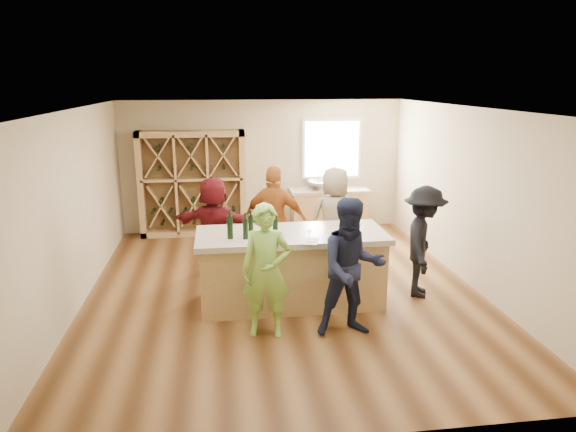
{
  "coord_description": "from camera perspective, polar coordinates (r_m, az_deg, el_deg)",
  "views": [
    {
      "loc": [
        -0.93,
        -7.44,
        3.2
      ],
      "look_at": [
        0.1,
        0.2,
        1.15
      ],
      "focal_mm": 32.0,
      "sensor_mm": 36.0,
      "label": 1
    }
  ],
  "objects": [
    {
      "name": "tasting_menu_b",
      "position": [
        6.97,
        2.45,
        -2.81
      ],
      "size": [
        0.31,
        0.36,
        0.0
      ],
      "primitive_type": "cube",
      "rotation": [
        0.0,
        0.0,
        -0.3
      ],
      "color": "white",
      "rests_on": "tasting_counter_top"
    },
    {
      "name": "wall_front",
      "position": [
        4.38,
        5.36,
        -9.39
      ],
      "size": [
        6.0,
        0.1,
        2.8
      ],
      "primitive_type": "cube",
      "color": "#C4B18E",
      "rests_on": "ground"
    },
    {
      "name": "wall_left",
      "position": [
        7.94,
        -22.94,
        0.59
      ],
      "size": [
        0.1,
        7.0,
        2.8
      ],
      "primitive_type": "cube",
      "color": "#C4B18E",
      "rests_on": "ground"
    },
    {
      "name": "tasting_counter_top",
      "position": [
        7.37,
        0.38,
        -2.15
      ],
      "size": [
        2.72,
        1.12,
        0.08
      ],
      "primitive_type": "cube",
      "color": "#B3A494",
      "rests_on": "tasting_counter_base"
    },
    {
      "name": "wine_bottle_c",
      "position": [
        7.21,
        -4.15,
        -1.02
      ],
      "size": [
        0.08,
        0.08,
        0.29
      ],
      "primitive_type": "cylinder",
      "rotation": [
        0.0,
        0.0,
        -0.16
      ],
      "color": "black",
      "rests_on": "tasting_counter_top"
    },
    {
      "name": "tasting_counter_base",
      "position": [
        7.54,
        0.37,
        -6.07
      ],
      "size": [
        2.6,
        1.0,
        1.0
      ],
      "primitive_type": "cube",
      "color": "tan",
      "rests_on": "floor"
    },
    {
      "name": "wine_bottle_e",
      "position": [
        7.14,
        -1.41,
        -1.11
      ],
      "size": [
        0.08,
        0.08,
        0.3
      ],
      "primitive_type": "cylinder",
      "rotation": [
        0.0,
        0.0,
        0.11
      ],
      "color": "black",
      "rests_on": "tasting_counter_top"
    },
    {
      "name": "window_frame",
      "position": [
        11.27,
        4.87,
        7.44
      ],
      "size": [
        1.3,
        0.06,
        1.3
      ],
      "primitive_type": "cube",
      "color": "white",
      "rests_on": "wall_back"
    },
    {
      "name": "back_counter_base",
      "position": [
        11.24,
        4.52,
        0.57
      ],
      "size": [
        1.6,
        0.58,
        0.86
      ],
      "primitive_type": "cube",
      "color": "tan",
      "rests_on": "floor"
    },
    {
      "name": "person_server",
      "position": [
        7.96,
        14.81,
        -2.79
      ],
      "size": [
        0.9,
        1.21,
        1.7
      ],
      "primitive_type": "imported",
      "rotation": [
        0.0,
        0.0,
        1.16
      ],
      "color": "black",
      "rests_on": "floor"
    },
    {
      "name": "person_far_right",
      "position": [
        8.77,
        5.2,
        -0.38
      ],
      "size": [
        0.9,
        0.6,
        1.8
      ],
      "primitive_type": "imported",
      "rotation": [
        0.0,
        0.0,
        3.18
      ],
      "color": "gray",
      "rests_on": "floor"
    },
    {
      "name": "window_pane",
      "position": [
        11.24,
        4.91,
        7.42
      ],
      "size": [
        1.18,
        0.01,
        1.18
      ],
      "primitive_type": "cube",
      "color": "white",
      "rests_on": "wall_back"
    },
    {
      "name": "wine_rack",
      "position": [
        10.93,
        -10.55,
        3.55
      ],
      "size": [
        2.2,
        0.45,
        2.2
      ],
      "primitive_type": "cube",
      "color": "tan",
      "rests_on": "floor"
    },
    {
      "name": "person_far_left",
      "position": [
        8.66,
        -8.16,
        -1.09
      ],
      "size": [
        1.65,
        1.06,
        1.68
      ],
      "primitive_type": "imported",
      "rotation": [
        0.0,
        0.0,
        2.79
      ],
      "color": "#590F14",
      "rests_on": "floor"
    },
    {
      "name": "faucet",
      "position": [
        11.23,
        3.39,
        3.93
      ],
      "size": [
        0.02,
        0.02,
        0.3
      ],
      "primitive_type": "cylinder",
      "color": "silver",
      "rests_on": "back_counter_top"
    },
    {
      "name": "wine_glass_c",
      "position": [
        7.0,
        6.31,
        -1.99
      ],
      "size": [
        0.08,
        0.08,
        0.19
      ],
      "primitive_type": "cone",
      "rotation": [
        0.0,
        0.0,
        -0.09
      ],
      "color": "white",
      "rests_on": "tasting_counter_top"
    },
    {
      "name": "back_counter_top",
      "position": [
        11.13,
        4.57,
        2.86
      ],
      "size": [
        1.7,
        0.62,
        0.06
      ],
      "primitive_type": "cube",
      "color": "#B3A494",
      "rests_on": "back_counter_base"
    },
    {
      "name": "person_far_mid",
      "position": [
        8.6,
        -1.47,
        -0.5
      ],
      "size": [
        1.19,
        0.86,
        1.84
      ],
      "primitive_type": "imported",
      "rotation": [
        0.0,
        0.0,
        2.82
      ],
      "color": "#994C19",
      "rests_on": "floor"
    },
    {
      "name": "wall_right",
      "position": [
        8.63,
        20.01,
        1.94
      ],
      "size": [
        0.1,
        7.0,
        2.8
      ],
      "primitive_type": "cube",
      "color": "#C4B18E",
      "rests_on": "ground"
    },
    {
      "name": "tasting_menu_a",
      "position": [
        6.96,
        -1.94,
        -2.83
      ],
      "size": [
        0.25,
        0.33,
        0.0
      ],
      "primitive_type": "cube",
      "rotation": [
        0.0,
        0.0,
        0.04
      ],
      "color": "white",
      "rests_on": "tasting_counter_top"
    },
    {
      "name": "floor",
      "position": [
        8.17,
        -0.51,
        -8.55
      ],
      "size": [
        6.0,
        7.0,
        0.1
      ],
      "primitive_type": "cube",
      "color": "brown",
      "rests_on": "ground"
    },
    {
      "name": "person_near_left",
      "position": [
        6.5,
        -2.42,
        -6.13
      ],
      "size": [
        0.7,
        0.57,
        1.73
      ],
      "primitive_type": "imported",
      "rotation": [
        0.0,
        0.0,
        -0.18
      ],
      "color": "#8CC64C",
      "rests_on": "floor"
    },
    {
      "name": "wall_back",
      "position": [
        11.17,
        -2.83,
        5.6
      ],
      "size": [
        6.0,
        0.1,
        2.8
      ],
      "primitive_type": "cube",
      "color": "#C4B18E",
      "rests_on": "ground"
    },
    {
      "name": "ceiling",
      "position": [
        7.5,
        -0.56,
        12.22
      ],
      "size": [
        6.0,
        7.0,
        0.1
      ],
      "primitive_type": "cube",
      "color": "white",
      "rests_on": "ground"
    },
    {
      "name": "wine_bottle_b",
      "position": [
        7.06,
        -4.75,
        -1.41
      ],
      "size": [
        0.1,
        0.1,
        0.29
      ],
      "primitive_type": "cylinder",
      "rotation": [
        0.0,
        0.0,
        -0.43
      ],
      "color": "black",
      "rests_on": "tasting_counter_top"
    },
    {
      "name": "person_near_right",
      "position": [
        6.55,
        7.11,
        -5.75
      ],
      "size": [
        0.89,
        0.5,
        1.8
      ],
      "primitive_type": "imported",
      "rotation": [
        0.0,
        0.0,
        0.02
      ],
      "color": "#191E38",
      "rests_on": "floor"
    },
    {
      "name": "wine_glass_e",
      "position": [
        7.25,
        7.87,
        -1.59
      ],
      "size": [
        0.06,
        0.06,
        0.16
      ],
      "primitive_type": "cone",
      "rotation": [
        0.0,
        0.0,
        -0.03
      ],
      "color": "white",
      "rests_on": "tasting_counter_top"
    },
    {
      "name": "wine_bottle_a",
      "position": [
        7.08,
        -6.47,
        -1.25
      ],
      "size": [
        0.1,
        0.1,
        0.33
      ],
      "primitive_type": "cylinder",
      "rotation": [
        0.0,
        0.0,
        0.2
      ],
      "color": "black",
      "rests_on": "tasting_counter_top"
    },
    {
      "name": "tasting_menu_c",
      "position": [
        7.14,
        7.28,
        -2.48
      ],
      "size": [
        0.21,
        0.28,
        0.0
      ],
      "primitive_type": "cube",
      "rotation": [
        0.0,
        0.0,
        0.0
      ],
      "color": "white",
      "rests_on": "tasting_counter_top"
    },
    {
      "name": "wine_glass_a",
      "position": [
        6.83,
        -1.44,
        -2.46
      ],
      "size": [
        0.07,
        0.07,
        0.17
      ],
      "primitive_type": "cone",
      "rotation": [
        0.0,
        0.0,
        0.17
      ],
      "color": "white",
      "rests_on": "tasting_counter_top"
    },
    {
      "name": "sink",
      "position": [
        11.07,
        3.57,
        3.46
      ],
      "size": [
        0.54,
        0.54,
        0.19
      ],
      "primitive_type": "imported",
      "color": "silver",
      "rests_on": "back_counter_top"
    },
    {
      "name": "wine_glass_b",
      "position": [
        6.89,
        2.37,
        -2.33
      ],
      "size": [
        0.08,
        0.08,
        0.16
      ],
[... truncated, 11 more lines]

